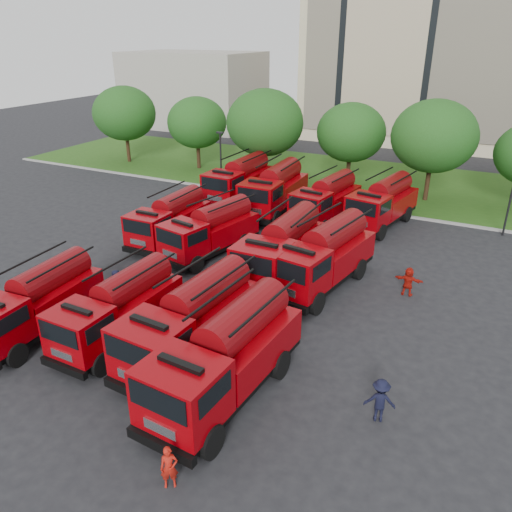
{
  "coord_description": "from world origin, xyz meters",
  "views": [
    {
      "loc": [
        11.1,
        -18.31,
        12.67
      ],
      "look_at": [
        0.36,
        3.1,
        1.8
      ],
      "focal_mm": 35.0,
      "sensor_mm": 36.0,
      "label": 1
    }
  ],
  "objects_px": {
    "fire_truck_1": "(119,308)",
    "fire_truck_3": "(226,356)",
    "fire_truck_5": "(211,230)",
    "fire_truck_4": "(170,219)",
    "firefighter_4": "(119,297)",
    "fire_truck_6": "(282,249)",
    "fire_truck_11": "(383,203)",
    "fire_truck_7": "(323,256)",
    "firefighter_3": "(377,419)",
    "fire_truck_10": "(326,200)",
    "firefighter_0": "(171,485)",
    "fire_truck_9": "(275,190)",
    "fire_truck_2": "(192,320)",
    "firefighter_2": "(204,413)",
    "fire_truck_8": "(240,180)",
    "firefighter_5": "(406,295)",
    "firefighter_1": "(121,372)",
    "fire_truck_0": "(37,301)"
  },
  "relations": [
    {
      "from": "fire_truck_2",
      "to": "fire_truck_6",
      "type": "xyz_separation_m",
      "value": [
        0.37,
        8.38,
        0.05
      ]
    },
    {
      "from": "firefighter_3",
      "to": "firefighter_5",
      "type": "bearing_deg",
      "value": -100.27
    },
    {
      "from": "firefighter_0",
      "to": "firefighter_1",
      "type": "bearing_deg",
      "value": 107.52
    },
    {
      "from": "fire_truck_6",
      "to": "fire_truck_1",
      "type": "bearing_deg",
      "value": -114.13
    },
    {
      "from": "fire_truck_8",
      "to": "fire_truck_10",
      "type": "bearing_deg",
      "value": -7.49
    },
    {
      "from": "fire_truck_0",
      "to": "firefighter_0",
      "type": "distance_m",
      "value": 11.4
    },
    {
      "from": "fire_truck_7",
      "to": "firefighter_4",
      "type": "xyz_separation_m",
      "value": [
        -9.02,
        -5.97,
        -1.76
      ]
    },
    {
      "from": "fire_truck_9",
      "to": "fire_truck_1",
      "type": "bearing_deg",
      "value": -88.57
    },
    {
      "from": "fire_truck_1",
      "to": "fire_truck_8",
      "type": "distance_m",
      "value": 20.31
    },
    {
      "from": "fire_truck_0",
      "to": "fire_truck_7",
      "type": "distance_m",
      "value": 14.18
    },
    {
      "from": "firefighter_3",
      "to": "fire_truck_10",
      "type": "bearing_deg",
      "value": -81.06
    },
    {
      "from": "fire_truck_4",
      "to": "fire_truck_6",
      "type": "bearing_deg",
      "value": -11.0
    },
    {
      "from": "fire_truck_0",
      "to": "fire_truck_3",
      "type": "bearing_deg",
      "value": -3.46
    },
    {
      "from": "fire_truck_7",
      "to": "firefighter_2",
      "type": "distance_m",
      "value": 11.46
    },
    {
      "from": "fire_truck_7",
      "to": "fire_truck_10",
      "type": "xyz_separation_m",
      "value": [
        -3.23,
        9.7,
        -0.14
      ]
    },
    {
      "from": "firefighter_3",
      "to": "fire_truck_7",
      "type": "bearing_deg",
      "value": -74.8
    },
    {
      "from": "fire_truck_6",
      "to": "fire_truck_7",
      "type": "relative_size",
      "value": 0.97
    },
    {
      "from": "firefighter_0",
      "to": "fire_truck_10",
      "type": "bearing_deg",
      "value": 61.59
    },
    {
      "from": "fire_truck_6",
      "to": "fire_truck_10",
      "type": "height_order",
      "value": "fire_truck_6"
    },
    {
      "from": "firefighter_1",
      "to": "firefighter_0",
      "type": "bearing_deg",
      "value": -14.69
    },
    {
      "from": "fire_truck_4",
      "to": "fire_truck_9",
      "type": "height_order",
      "value": "fire_truck_9"
    },
    {
      "from": "firefighter_0",
      "to": "fire_truck_7",
      "type": "bearing_deg",
      "value": 54.54
    },
    {
      "from": "fire_truck_11",
      "to": "fire_truck_1",
      "type": "bearing_deg",
      "value": -98.94
    },
    {
      "from": "fire_truck_5",
      "to": "fire_truck_2",
      "type": "bearing_deg",
      "value": -51.12
    },
    {
      "from": "fire_truck_1",
      "to": "fire_truck_9",
      "type": "relative_size",
      "value": 0.86
    },
    {
      "from": "fire_truck_1",
      "to": "fire_truck_6",
      "type": "height_order",
      "value": "fire_truck_6"
    },
    {
      "from": "fire_truck_9",
      "to": "firefighter_0",
      "type": "distance_m",
      "value": 25.43
    },
    {
      "from": "firefighter_3",
      "to": "fire_truck_3",
      "type": "bearing_deg",
      "value": -3.31
    },
    {
      "from": "fire_truck_9",
      "to": "firefighter_5",
      "type": "height_order",
      "value": "fire_truck_9"
    },
    {
      "from": "firefighter_0",
      "to": "fire_truck_5",
      "type": "bearing_deg",
      "value": 80.37
    },
    {
      "from": "fire_truck_11",
      "to": "fire_truck_6",
      "type": "bearing_deg",
      "value": -94.68
    },
    {
      "from": "fire_truck_3",
      "to": "fire_truck_7",
      "type": "xyz_separation_m",
      "value": [
        0.2,
        10.02,
        0.01
      ]
    },
    {
      "from": "fire_truck_4",
      "to": "firefighter_3",
      "type": "height_order",
      "value": "fire_truck_4"
    },
    {
      "from": "fire_truck_1",
      "to": "firefighter_5",
      "type": "bearing_deg",
      "value": 43.88
    },
    {
      "from": "fire_truck_4",
      "to": "firefighter_4",
      "type": "xyz_separation_m",
      "value": [
        1.96,
        -7.49,
        -1.55
      ]
    },
    {
      "from": "fire_truck_1",
      "to": "firefighter_1",
      "type": "distance_m",
      "value": 2.97
    },
    {
      "from": "fire_truck_5",
      "to": "fire_truck_3",
      "type": "bearing_deg",
      "value": -44.53
    },
    {
      "from": "fire_truck_9",
      "to": "firefighter_3",
      "type": "xyz_separation_m",
      "value": [
        12.6,
        -18.54,
        -1.78
      ]
    },
    {
      "from": "fire_truck_8",
      "to": "firefighter_1",
      "type": "bearing_deg",
      "value": -72.42
    },
    {
      "from": "firefighter_0",
      "to": "fire_truck_11",
      "type": "bearing_deg",
      "value": 52.62
    },
    {
      "from": "fire_truck_8",
      "to": "fire_truck_7",
      "type": "bearing_deg",
      "value": -43.36
    },
    {
      "from": "fire_truck_1",
      "to": "fire_truck_3",
      "type": "height_order",
      "value": "fire_truck_3"
    },
    {
      "from": "fire_truck_2",
      "to": "fire_truck_9",
      "type": "relative_size",
      "value": 0.97
    },
    {
      "from": "fire_truck_7",
      "to": "firefighter_5",
      "type": "xyz_separation_m",
      "value": [
        4.34,
        1.01,
        -1.76
      ]
    },
    {
      "from": "fire_truck_2",
      "to": "fire_truck_10",
      "type": "height_order",
      "value": "fire_truck_2"
    },
    {
      "from": "fire_truck_10",
      "to": "firefighter_4",
      "type": "xyz_separation_m",
      "value": [
        -5.79,
        -15.67,
        -1.62
      ]
    },
    {
      "from": "fire_truck_1",
      "to": "fire_truck_5",
      "type": "bearing_deg",
      "value": 98.43
    },
    {
      "from": "fire_truck_11",
      "to": "firefighter_1",
      "type": "relative_size",
      "value": 4.05
    },
    {
      "from": "fire_truck_0",
      "to": "fire_truck_6",
      "type": "height_order",
      "value": "fire_truck_6"
    },
    {
      "from": "fire_truck_9",
      "to": "firefighter_2",
      "type": "bearing_deg",
      "value": -73.51
    }
  ]
}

